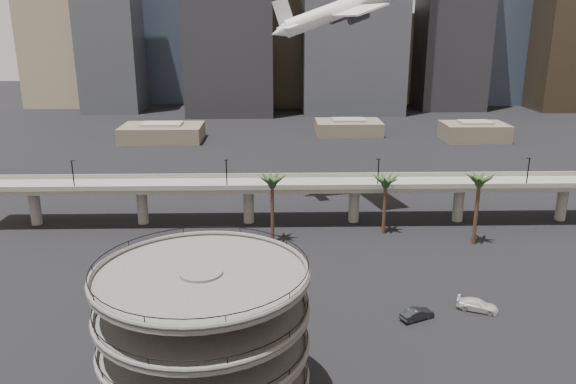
{
  "coord_description": "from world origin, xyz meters",
  "views": [
    {
      "loc": [
        -5.47,
        -55.88,
        40.41
      ],
      "look_at": [
        -3.45,
        28.0,
        14.81
      ],
      "focal_mm": 35.0,
      "sensor_mm": 36.0,
      "label": 1
    }
  ],
  "objects_px": {
    "parking_ramp": "(204,328)",
    "overpass": "(302,188)",
    "airborne_jet": "(347,8)",
    "car_b": "(417,314)",
    "car_a": "(286,292)",
    "car_c": "(477,305)"
  },
  "relations": [
    {
      "from": "car_a",
      "to": "car_c",
      "type": "bearing_deg",
      "value": -111.73
    },
    {
      "from": "airborne_jet",
      "to": "car_b",
      "type": "relative_size",
      "value": 6.99
    },
    {
      "from": "car_b",
      "to": "car_c",
      "type": "bearing_deg",
      "value": -101.08
    },
    {
      "from": "overpass",
      "to": "car_a",
      "type": "bearing_deg",
      "value": -96.77
    },
    {
      "from": "overpass",
      "to": "car_b",
      "type": "relative_size",
      "value": 26.01
    },
    {
      "from": "airborne_jet",
      "to": "car_b",
      "type": "xyz_separation_m",
      "value": [
        4.08,
        -56.88,
        -42.38
      ]
    },
    {
      "from": "overpass",
      "to": "car_c",
      "type": "bearing_deg",
      "value": -58.06
    },
    {
      "from": "car_b",
      "to": "parking_ramp",
      "type": "bearing_deg",
      "value": 98.64
    },
    {
      "from": "airborne_jet",
      "to": "car_c",
      "type": "xyz_separation_m",
      "value": [
        13.52,
        -54.53,
        -42.37
      ]
    },
    {
      "from": "parking_ramp",
      "to": "airborne_jet",
      "type": "relative_size",
      "value": 0.64
    },
    {
      "from": "parking_ramp",
      "to": "car_a",
      "type": "relative_size",
      "value": 5.07
    },
    {
      "from": "parking_ramp",
      "to": "overpass",
      "type": "bearing_deg",
      "value": 77.57
    },
    {
      "from": "overpass",
      "to": "airborne_jet",
      "type": "bearing_deg",
      "value": 57.38
    },
    {
      "from": "parking_ramp",
      "to": "overpass",
      "type": "distance_m",
      "value": 60.46
    },
    {
      "from": "car_c",
      "to": "car_b",
      "type": "bearing_deg",
      "value": 127.96
    },
    {
      "from": "airborne_jet",
      "to": "car_b",
      "type": "distance_m",
      "value": 71.05
    },
    {
      "from": "car_a",
      "to": "car_c",
      "type": "height_order",
      "value": "car_c"
    },
    {
      "from": "overpass",
      "to": "car_c",
      "type": "relative_size",
      "value": 22.47
    },
    {
      "from": "car_a",
      "to": "car_c",
      "type": "distance_m",
      "value": 28.29
    },
    {
      "from": "car_a",
      "to": "airborne_jet",
      "type": "bearing_deg",
      "value": -27.98
    },
    {
      "from": "overpass",
      "to": "airborne_jet",
      "type": "height_order",
      "value": "airborne_jet"
    },
    {
      "from": "overpass",
      "to": "airborne_jet",
      "type": "distance_m",
      "value": 40.7
    }
  ]
}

